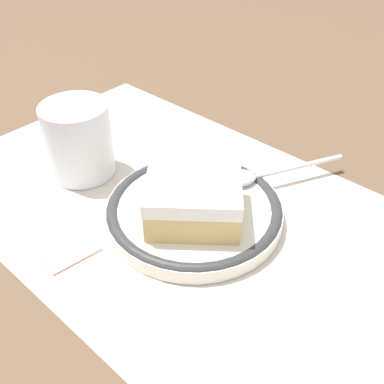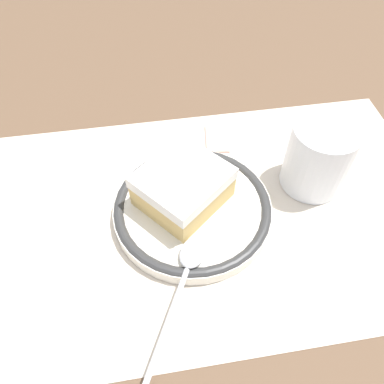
{
  "view_description": "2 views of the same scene",
  "coord_description": "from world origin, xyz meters",
  "px_view_note": "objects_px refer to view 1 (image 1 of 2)",
  "views": [
    {
      "loc": [
        0.25,
        -0.26,
        0.31
      ],
      "look_at": [
        0.02,
        -0.0,
        0.04
      ],
      "focal_mm": 42.42,
      "sensor_mm": 36.0,
      "label": 1
    },
    {
      "loc": [
        0.06,
        0.25,
        0.36
      ],
      "look_at": [
        0.02,
        -0.0,
        0.04
      ],
      "focal_mm": 35.84,
      "sensor_mm": 36.0,
      "label": 2
    }
  ],
  "objects_px": {
    "cup": "(79,144)",
    "sugar_packet": "(70,251)",
    "spoon": "(255,175)",
    "plate": "(192,212)",
    "cake_slice": "(193,198)"
  },
  "relations": [
    {
      "from": "cup",
      "to": "sugar_packet",
      "type": "height_order",
      "value": "cup"
    },
    {
      "from": "spoon",
      "to": "plate",
      "type": "bearing_deg",
      "value": -102.42
    },
    {
      "from": "cake_slice",
      "to": "cup",
      "type": "distance_m",
      "value": 0.16
    },
    {
      "from": "cake_slice",
      "to": "cup",
      "type": "xyz_separation_m",
      "value": [
        -0.16,
        -0.01,
        -0.0
      ]
    },
    {
      "from": "cake_slice",
      "to": "sugar_packet",
      "type": "xyz_separation_m",
      "value": [
        -0.06,
        -0.1,
        -0.03
      ]
    },
    {
      "from": "sugar_packet",
      "to": "cup",
      "type": "bearing_deg",
      "value": 137.35
    },
    {
      "from": "sugar_packet",
      "to": "spoon",
      "type": "bearing_deg",
      "value": 70.09
    },
    {
      "from": "spoon",
      "to": "sugar_packet",
      "type": "distance_m",
      "value": 0.2
    },
    {
      "from": "plate",
      "to": "sugar_packet",
      "type": "bearing_deg",
      "value": -114.96
    },
    {
      "from": "plate",
      "to": "sugar_packet",
      "type": "xyz_separation_m",
      "value": [
        -0.05,
        -0.11,
        -0.01
      ]
    },
    {
      "from": "plate",
      "to": "spoon",
      "type": "distance_m",
      "value": 0.08
    },
    {
      "from": "sugar_packet",
      "to": "cake_slice",
      "type": "bearing_deg",
      "value": 59.66
    },
    {
      "from": "plate",
      "to": "cup",
      "type": "distance_m",
      "value": 0.15
    },
    {
      "from": "cup",
      "to": "sugar_packet",
      "type": "relative_size",
      "value": 1.66
    },
    {
      "from": "spoon",
      "to": "cup",
      "type": "height_order",
      "value": "cup"
    }
  ]
}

